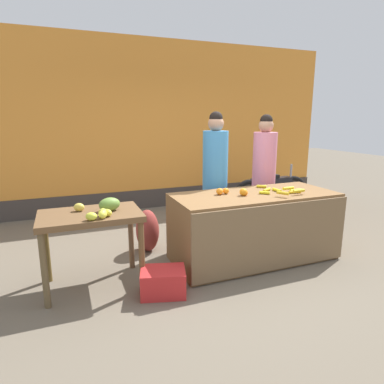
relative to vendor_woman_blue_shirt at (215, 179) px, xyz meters
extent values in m
plane|color=#665B4C|center=(-0.16, -0.67, -0.91)|extent=(24.00, 24.00, 0.00)
cube|color=orange|center=(-0.16, 2.24, 0.66)|extent=(7.15, 0.20, 3.14)
cube|color=#3F3833|center=(-0.16, 2.13, -0.73)|extent=(7.15, 0.04, 0.36)
cube|color=brown|center=(0.22, -0.67, -0.50)|extent=(2.00, 0.84, 0.83)
cube|color=brown|center=(0.22, -1.10, -0.50)|extent=(2.00, 0.03, 0.77)
cube|color=brown|center=(-1.70, -0.67, -0.15)|extent=(1.00, 0.65, 0.06)
cylinder|color=brown|center=(-2.15, -0.94, -0.55)|extent=(0.06, 0.06, 0.73)
cylinder|color=brown|center=(-1.25, -0.94, -0.55)|extent=(0.06, 0.06, 0.73)
cylinder|color=brown|center=(-2.15, -0.40, -0.55)|extent=(0.06, 0.06, 0.73)
cylinder|color=brown|center=(-1.25, -0.40, -0.55)|extent=(0.06, 0.06, 0.73)
cylinder|color=gold|center=(0.74, -0.77, -0.06)|extent=(0.16, 0.04, 0.04)
cylinder|color=yellow|center=(0.30, -0.74, -0.06)|extent=(0.12, 0.11, 0.04)
cylinder|color=gold|center=(0.42, -0.62, -0.06)|extent=(0.14, 0.09, 0.04)
cylinder|color=gold|center=(0.48, -0.41, -0.06)|extent=(0.12, 0.11, 0.04)
cylinder|color=gold|center=(0.67, -0.84, -0.06)|extent=(0.16, 0.05, 0.04)
cylinder|color=yellow|center=(0.53, -0.68, -0.06)|extent=(0.05, 0.15, 0.04)
cylinder|color=gold|center=(0.41, -0.95, -0.03)|extent=(0.11, 0.14, 0.04)
cylinder|color=gold|center=(0.66, -0.92, -0.03)|extent=(0.16, 0.05, 0.04)
cylinder|color=gold|center=(0.64, -0.75, -0.03)|extent=(0.16, 0.05, 0.04)
sphere|color=orange|center=(0.03, -0.72, -0.04)|extent=(0.09, 0.09, 0.09)
sphere|color=orange|center=(-0.12, -0.56, -0.04)|extent=(0.07, 0.07, 0.07)
sphere|color=orange|center=(-0.21, -0.57, -0.04)|extent=(0.08, 0.08, 0.08)
sphere|color=orange|center=(0.04, -0.73, -0.05)|extent=(0.07, 0.07, 0.07)
ellipsoid|color=#D3DD3B|center=(-1.71, -0.93, -0.08)|extent=(0.13, 0.11, 0.08)
ellipsoid|color=#D7D94A|center=(-1.59, -0.84, -0.08)|extent=(0.12, 0.12, 0.08)
ellipsoid|color=#E2C84A|center=(-1.80, -0.56, -0.08)|extent=(0.13, 0.11, 0.08)
ellipsoid|color=#E2DF44|center=(-1.60, -0.91, -0.08)|extent=(0.12, 0.14, 0.08)
ellipsoid|color=yellow|center=(-1.56, -0.85, -0.08)|extent=(0.12, 0.12, 0.07)
ellipsoid|color=olive|center=(-1.51, -0.67, -0.05)|extent=(0.25, 0.19, 0.14)
cylinder|color=#33333D|center=(0.00, 0.00, -0.56)|extent=(0.29, 0.29, 0.70)
cylinder|color=#3F8CCC|center=(0.00, 0.00, 0.22)|extent=(0.34, 0.34, 0.86)
sphere|color=tan|center=(0.00, 0.00, 0.74)|extent=(0.21, 0.21, 0.21)
sphere|color=black|center=(0.00, 0.00, 0.81)|extent=(0.18, 0.18, 0.18)
cylinder|color=#33333D|center=(0.83, 0.07, -0.57)|extent=(0.29, 0.29, 0.69)
cylinder|color=pink|center=(0.83, 0.07, 0.19)|extent=(0.34, 0.34, 0.84)
sphere|color=tan|center=(0.83, 0.07, 0.71)|extent=(0.21, 0.21, 0.21)
sphere|color=black|center=(0.83, 0.07, 0.77)|extent=(0.18, 0.18, 0.18)
torus|color=black|center=(2.12, 1.02, -0.59)|extent=(0.65, 0.09, 0.65)
torus|color=black|center=(1.17, 1.02, -0.59)|extent=(0.65, 0.09, 0.65)
cube|color=black|center=(1.64, 1.02, -0.41)|extent=(0.80, 0.18, 0.28)
cube|color=black|center=(1.54, 1.02, -0.25)|extent=(0.44, 0.16, 0.08)
cylinder|color=gray|center=(2.07, 1.02, -0.24)|extent=(0.04, 0.04, 0.40)
cube|color=red|center=(-1.08, -1.10, -0.78)|extent=(0.51, 0.43, 0.26)
ellipsoid|color=maroon|center=(-0.95, 0.04, -0.63)|extent=(0.32, 0.38, 0.56)
camera|label=1|loc=(-1.92, -4.01, 0.82)|focal=30.89mm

